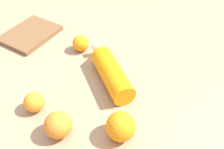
{
  "coord_description": "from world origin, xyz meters",
  "views": [
    {
      "loc": [
        -0.43,
        -0.5,
        0.62
      ],
      "look_at": [
        -0.05,
        -0.04,
        0.04
      ],
      "focal_mm": 40.03,
      "sensor_mm": 36.0,
      "label": 1
    }
  ],
  "objects_px": {
    "orange_0": "(34,102)",
    "orange_1": "(58,125)",
    "orange_4": "(121,126)",
    "orange_3": "(81,43)",
    "cutting_board": "(30,34)",
    "water_bottle": "(110,70)"
  },
  "relations": [
    {
      "from": "orange_3",
      "to": "orange_1",
      "type": "bearing_deg",
      "value": -133.46
    },
    {
      "from": "orange_1",
      "to": "orange_4",
      "type": "relative_size",
      "value": 0.94
    },
    {
      "from": "water_bottle",
      "to": "cutting_board",
      "type": "height_order",
      "value": "water_bottle"
    },
    {
      "from": "water_bottle",
      "to": "orange_1",
      "type": "xyz_separation_m",
      "value": [
        -0.25,
        -0.08,
        0.0
      ]
    },
    {
      "from": "orange_3",
      "to": "cutting_board",
      "type": "bearing_deg",
      "value": 117.16
    },
    {
      "from": "orange_0",
      "to": "orange_3",
      "type": "height_order",
      "value": "orange_3"
    },
    {
      "from": "orange_3",
      "to": "orange_4",
      "type": "height_order",
      "value": "orange_4"
    },
    {
      "from": "orange_1",
      "to": "orange_4",
      "type": "bearing_deg",
      "value": -41.67
    },
    {
      "from": "orange_1",
      "to": "orange_4",
      "type": "height_order",
      "value": "orange_4"
    },
    {
      "from": "orange_0",
      "to": "orange_1",
      "type": "bearing_deg",
      "value": -84.54
    },
    {
      "from": "orange_1",
      "to": "orange_3",
      "type": "bearing_deg",
      "value": 46.54
    },
    {
      "from": "cutting_board",
      "to": "orange_1",
      "type": "bearing_deg",
      "value": -126.41
    },
    {
      "from": "water_bottle",
      "to": "orange_1",
      "type": "bearing_deg",
      "value": 126.29
    },
    {
      "from": "water_bottle",
      "to": "cutting_board",
      "type": "distance_m",
      "value": 0.43
    },
    {
      "from": "orange_1",
      "to": "orange_4",
      "type": "distance_m",
      "value": 0.17
    },
    {
      "from": "orange_4",
      "to": "cutting_board",
      "type": "xyz_separation_m",
      "value": [
        0.02,
        0.61,
        -0.03
      ]
    },
    {
      "from": "orange_0",
      "to": "orange_4",
      "type": "relative_size",
      "value": 0.75
    },
    {
      "from": "water_bottle",
      "to": "orange_3",
      "type": "distance_m",
      "value": 0.2
    },
    {
      "from": "orange_0",
      "to": "orange_1",
      "type": "xyz_separation_m",
      "value": [
        0.01,
        -0.12,
        0.01
      ]
    },
    {
      "from": "water_bottle",
      "to": "orange_0",
      "type": "xyz_separation_m",
      "value": [
        -0.26,
        0.04,
        -0.01
      ]
    },
    {
      "from": "water_bottle",
      "to": "cutting_board",
      "type": "xyz_separation_m",
      "value": [
        -0.1,
        0.41,
        -0.03
      ]
    },
    {
      "from": "orange_4",
      "to": "cutting_board",
      "type": "relative_size",
      "value": 0.38
    }
  ]
}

